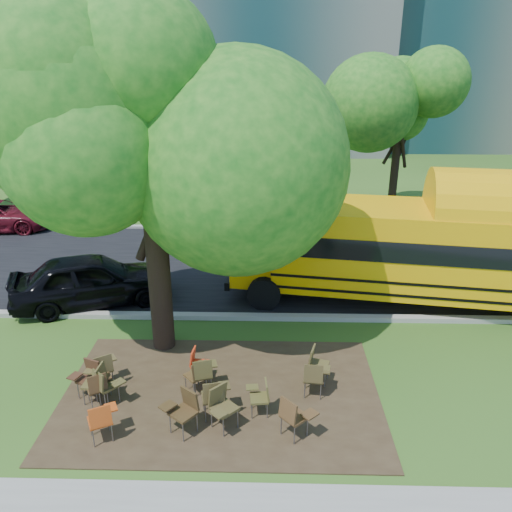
{
  "coord_description": "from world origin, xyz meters",
  "views": [
    {
      "loc": [
        2.01,
        -9.67,
        6.97
      ],
      "look_at": [
        1.66,
        4.22,
        1.47
      ],
      "focal_mm": 35.0,
      "sensor_mm": 36.0,
      "label": 1
    }
  ],
  "objects_px": {
    "chair_0": "(98,385)",
    "chair_2": "(101,418)",
    "chair_5": "(221,404)",
    "chair_8": "(96,379)",
    "chair_12": "(317,362)",
    "chair_6": "(261,394)",
    "chair_11": "(203,372)",
    "chair_13": "(315,376)",
    "chair_14": "(198,373)",
    "black_car": "(92,280)",
    "chair_1": "(105,384)",
    "chair_10": "(198,362)",
    "chair_7": "(294,414)",
    "main_tree": "(148,134)",
    "school_bus": "(461,252)",
    "chair_3": "(184,407)",
    "chair_9": "(89,375)",
    "chair_15": "(104,366)",
    "chair_4": "(215,394)"
  },
  "relations": [
    {
      "from": "chair_6",
      "to": "chair_10",
      "type": "height_order",
      "value": "chair_6"
    },
    {
      "from": "chair_3",
      "to": "chair_14",
      "type": "relative_size",
      "value": 1.12
    },
    {
      "from": "chair_1",
      "to": "chair_9",
      "type": "relative_size",
      "value": 1.0
    },
    {
      "from": "main_tree",
      "to": "chair_3",
      "type": "height_order",
      "value": "main_tree"
    },
    {
      "from": "chair_11",
      "to": "chair_13",
      "type": "relative_size",
      "value": 1.03
    },
    {
      "from": "chair_6",
      "to": "chair_15",
      "type": "xyz_separation_m",
      "value": [
        -3.56,
        0.85,
        0.04
      ]
    },
    {
      "from": "school_bus",
      "to": "chair_10",
      "type": "relative_size",
      "value": 15.72
    },
    {
      "from": "chair_13",
      "to": "chair_9",
      "type": "bearing_deg",
      "value": -172.82
    },
    {
      "from": "chair_2",
      "to": "chair_10",
      "type": "relative_size",
      "value": 1.12
    },
    {
      "from": "chair_6",
      "to": "chair_11",
      "type": "distance_m",
      "value": 1.46
    },
    {
      "from": "chair_14",
      "to": "black_car",
      "type": "height_order",
      "value": "black_car"
    },
    {
      "from": "chair_0",
      "to": "chair_2",
      "type": "xyz_separation_m",
      "value": [
        0.41,
        -1.07,
        0.03
      ]
    },
    {
      "from": "chair_2",
      "to": "chair_3",
      "type": "relative_size",
      "value": 0.93
    },
    {
      "from": "chair_12",
      "to": "chair_10",
      "type": "bearing_deg",
      "value": -74.17
    },
    {
      "from": "chair_9",
      "to": "chair_2",
      "type": "bearing_deg",
      "value": 138.91
    },
    {
      "from": "chair_2",
      "to": "chair_9",
      "type": "relative_size",
      "value": 1.02
    },
    {
      "from": "main_tree",
      "to": "chair_7",
      "type": "relative_size",
      "value": 9.69
    },
    {
      "from": "chair_8",
      "to": "chair_13",
      "type": "height_order",
      "value": "chair_8"
    },
    {
      "from": "chair_12",
      "to": "chair_13",
      "type": "xyz_separation_m",
      "value": [
        -0.1,
        -0.53,
        -0.0
      ]
    },
    {
      "from": "chair_8",
      "to": "black_car",
      "type": "height_order",
      "value": "black_car"
    },
    {
      "from": "chair_6",
      "to": "black_car",
      "type": "height_order",
      "value": "black_car"
    },
    {
      "from": "chair_0",
      "to": "chair_9",
      "type": "bearing_deg",
      "value": 101.74
    },
    {
      "from": "main_tree",
      "to": "chair_8",
      "type": "bearing_deg",
      "value": -113.43
    },
    {
      "from": "chair_10",
      "to": "chair_2",
      "type": "bearing_deg",
      "value": -31.47
    },
    {
      "from": "school_bus",
      "to": "black_car",
      "type": "bearing_deg",
      "value": -170.65
    },
    {
      "from": "chair_0",
      "to": "chair_7",
      "type": "relative_size",
      "value": 0.91
    },
    {
      "from": "chair_5",
      "to": "black_car",
      "type": "height_order",
      "value": "black_car"
    },
    {
      "from": "chair_9",
      "to": "chair_11",
      "type": "relative_size",
      "value": 0.96
    },
    {
      "from": "chair_1",
      "to": "chair_10",
      "type": "relative_size",
      "value": 1.1
    },
    {
      "from": "chair_1",
      "to": "chair_14",
      "type": "relative_size",
      "value": 1.02
    },
    {
      "from": "school_bus",
      "to": "chair_15",
      "type": "height_order",
      "value": "school_bus"
    },
    {
      "from": "chair_0",
      "to": "chair_2",
      "type": "relative_size",
      "value": 0.95
    },
    {
      "from": "chair_9",
      "to": "chair_13",
      "type": "bearing_deg",
      "value": -157.33
    },
    {
      "from": "chair_1",
      "to": "black_car",
      "type": "height_order",
      "value": "black_car"
    },
    {
      "from": "chair_0",
      "to": "school_bus",
      "type": "bearing_deg",
      "value": -2.61
    },
    {
      "from": "chair_10",
      "to": "chair_14",
      "type": "xyz_separation_m",
      "value": [
        0.07,
        -0.48,
        0.04
      ]
    },
    {
      "from": "chair_0",
      "to": "chair_1",
      "type": "relative_size",
      "value": 0.97
    },
    {
      "from": "chair_8",
      "to": "chair_12",
      "type": "xyz_separation_m",
      "value": [
        4.8,
        0.79,
        -0.02
      ]
    },
    {
      "from": "main_tree",
      "to": "chair_10",
      "type": "distance_m",
      "value": 5.26
    },
    {
      "from": "chair_6",
      "to": "chair_15",
      "type": "relative_size",
      "value": 0.92
    },
    {
      "from": "chair_5",
      "to": "chair_10",
      "type": "relative_size",
      "value": 1.2
    },
    {
      "from": "chair_0",
      "to": "chair_5",
      "type": "relative_size",
      "value": 0.89
    },
    {
      "from": "school_bus",
      "to": "chair_2",
      "type": "height_order",
      "value": "school_bus"
    },
    {
      "from": "chair_0",
      "to": "main_tree",
      "type": "bearing_deg",
      "value": 38.67
    },
    {
      "from": "chair_15",
      "to": "chair_9",
      "type": "bearing_deg",
      "value": -157.55
    },
    {
      "from": "main_tree",
      "to": "chair_13",
      "type": "height_order",
      "value": "main_tree"
    },
    {
      "from": "chair_2",
      "to": "chair_9",
      "type": "xyz_separation_m",
      "value": [
        -0.72,
        1.41,
        -0.01
      ]
    },
    {
      "from": "chair_4",
      "to": "chair_13",
      "type": "distance_m",
      "value": 2.24
    },
    {
      "from": "chair_2",
      "to": "chair_12",
      "type": "xyz_separation_m",
      "value": [
        4.31,
        2.02,
        -0.0
      ]
    },
    {
      "from": "school_bus",
      "to": "black_car",
      "type": "distance_m",
      "value": 10.97
    }
  ]
}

